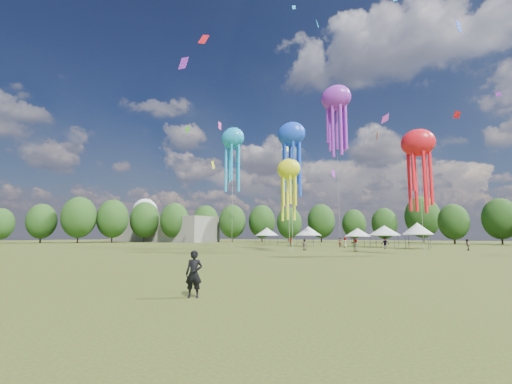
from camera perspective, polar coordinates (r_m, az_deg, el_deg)
The scene contains 10 objects.
ground at distance 21.12m, azimuth -26.84°, elevation -12.28°, with size 300.00×300.00×0.00m, color #384416.
observer_main at distance 12.85m, azimuth -10.13°, elevation -13.05°, with size 0.60×0.40×1.65m, color black.
spectator_near at distance 51.02m, azimuth 7.93°, elevation -8.58°, with size 0.77×0.60×1.59m, color gray.
spectators_far at distance 60.37m, azimuth 16.53°, elevation -8.02°, with size 30.23×16.24×1.93m.
festival_tents at distance 69.58m, azimuth 14.08°, elevation -6.19°, with size 36.61×11.77×4.22m.
show_kites at distance 57.89m, azimuth 7.66°, elevation 8.93°, with size 37.25×21.32×28.82m.
small_kites at distance 62.59m, azimuth 10.39°, elevation 20.12°, with size 76.43×60.28×42.03m.
treeline at distance 76.75m, azimuth 15.74°, elevation -3.56°, with size 201.57×95.24×13.43m.
hangar at distance 122.35m, azimuth -15.13°, elevation -5.99°, with size 40.00×12.00×8.00m, color gray.
radome at distance 138.54m, azimuth -17.73°, elevation -3.52°, with size 9.00×9.00×16.00m.
Camera 1 is at (17.92, -10.95, 2.19)m, focal length 24.43 mm.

